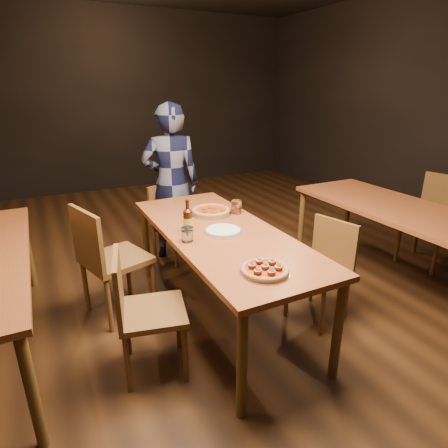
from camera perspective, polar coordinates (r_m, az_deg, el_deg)
name	(u,v)px	position (r m, az deg, el deg)	size (l,w,h in m)	color
ground	(221,315)	(3.17, -0.42, -13.73)	(9.00, 9.00, 0.00)	black
room_shell	(221,73)	(2.62, -0.53, 22.08)	(9.00, 9.00, 9.00)	black
table_main	(221,239)	(2.85, -0.45, -2.36)	(0.80, 2.00, 0.75)	brown
table_right	(398,214)	(3.75, 25.05, 1.34)	(0.80, 2.00, 0.75)	brown
chair_main_nw	(153,311)	(2.47, -10.83, -12.88)	(0.41, 0.41, 0.88)	brown
chair_main_sw	(116,258)	(3.10, -16.10, -5.00)	(0.46, 0.46, 0.98)	brown
chair_main_e	(319,271)	(3.03, 14.28, -6.94)	(0.39, 0.39, 0.84)	brown
chair_end	(176,221)	(4.01, -7.40, 0.39)	(0.39, 0.39, 0.84)	brown
chair_nbr_right	(430,220)	(4.37, 28.94, 0.54)	(0.45, 0.45, 0.97)	brown
pizza_meatball	(265,270)	(2.21, 6.28, -6.91)	(0.30, 0.30, 0.06)	#B7B7BF
pizza_margherita	(211,211)	(3.19, -2.00, 1.98)	(0.35, 0.35, 0.05)	#B7B7BF
plate_stack	(223,231)	(2.78, -0.14, -1.06)	(0.27, 0.27, 0.03)	white
beer_bottle	(188,221)	(2.78, -5.51, 0.49)	(0.07, 0.07, 0.25)	black
water_glass	(187,234)	(2.63, -5.62, -1.58)	(0.08, 0.08, 0.10)	white
amber_glass	(236,207)	(3.19, 1.89, 2.63)	(0.09, 0.09, 0.11)	#AD4013
diner	(171,183)	(3.98, -8.03, 6.19)	(0.59, 0.39, 1.63)	black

